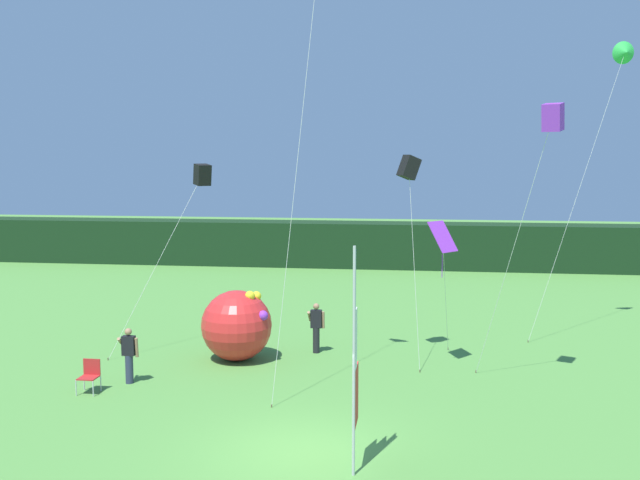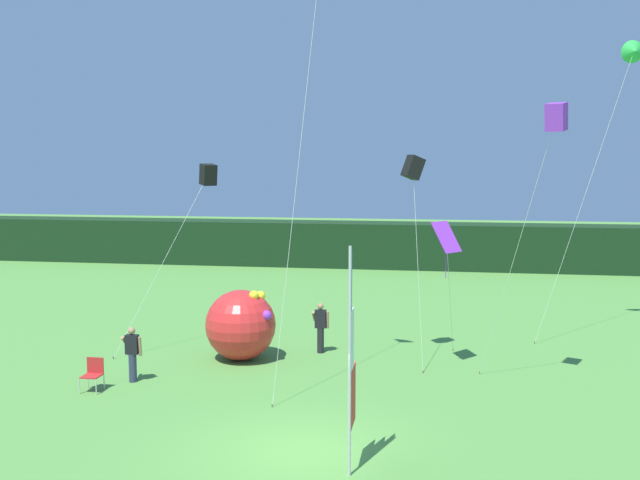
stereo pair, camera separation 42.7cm
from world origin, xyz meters
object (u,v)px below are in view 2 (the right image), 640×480
(kite_purple_box_0, at_px, (556,118))
(kite_green_delta_1, at_px, (633,53))
(inflatable_balloon, at_px, (241,325))
(kite_black_box_4, at_px, (208,175))
(person_near_banner, at_px, (132,353))
(kite_black_box_2, at_px, (413,168))
(person_mid_field, at_px, (321,326))
(banner_flag, at_px, (351,363))
(folding_chair, at_px, (93,372))
(kite_purple_diamond_3, at_px, (447,241))

(kite_purple_box_0, height_order, kite_green_delta_1, kite_green_delta_1)
(inflatable_balloon, height_order, kite_black_box_4, kite_black_box_4)
(person_near_banner, xyz_separation_m, kite_green_delta_1, (14.99, 7.90, 9.05))
(person_near_banner, distance_m, kite_black_box_2, 9.88)
(inflatable_balloon, bearing_deg, person_near_banner, -131.81)
(person_mid_field, xyz_separation_m, kite_purple_box_0, (6.68, -3.19, 6.48))
(banner_flag, relative_size, person_near_banner, 2.94)
(inflatable_balloon, relative_size, kite_black_box_2, 0.35)
(kite_black_box_4, bearing_deg, folding_chair, -103.37)
(person_near_banner, relative_size, kite_purple_box_0, 0.20)
(person_near_banner, distance_m, kite_purple_diamond_3, 9.64)
(inflatable_balloon, bearing_deg, kite_purple_box_0, -12.37)
(banner_flag, relative_size, kite_purple_box_0, 0.60)
(kite_green_delta_1, bearing_deg, person_near_banner, -152.20)
(folding_chair, height_order, kite_black_box_4, kite_black_box_4)
(person_mid_field, height_order, kite_purple_box_0, kite_purple_box_0)
(person_mid_field, bearing_deg, kite_black_box_2, -10.46)
(kite_purple_box_0, height_order, kite_purple_diamond_3, kite_purple_box_0)
(person_mid_field, relative_size, kite_black_box_2, 0.25)
(inflatable_balloon, height_order, kite_black_box_2, kite_black_box_2)
(folding_chair, height_order, kite_green_delta_1, kite_green_delta_1)
(folding_chair, bearing_deg, inflatable_balloon, 48.86)
(person_near_banner, relative_size, kite_purple_diamond_3, 0.35)
(kite_purple_box_0, bearing_deg, kite_black_box_2, 144.75)
(banner_flag, xyz_separation_m, kite_purple_diamond_3, (1.93, 7.56, 1.67))
(banner_flag, distance_m, kite_purple_box_0, 8.93)
(banner_flag, bearing_deg, kite_purple_diamond_3, 75.66)
(banner_flag, relative_size, kite_green_delta_1, 0.45)
(person_near_banner, xyz_separation_m, kite_purple_box_0, (11.45, 0.74, 6.52))
(kite_green_delta_1, bearing_deg, kite_purple_box_0, -116.27)
(banner_flag, relative_size, person_mid_field, 2.84)
(kite_purple_box_0, bearing_deg, inflatable_balloon, 167.63)
(banner_flag, distance_m, inflatable_balloon, 8.86)
(kite_green_delta_1, xyz_separation_m, kite_purple_diamond_3, (-6.24, -5.25, -5.99))
(person_near_banner, height_order, kite_purple_diamond_3, kite_purple_diamond_3)
(kite_purple_diamond_3, bearing_deg, kite_black_box_4, 163.14)
(inflatable_balloon, xyz_separation_m, kite_purple_diamond_3, (6.32, -0.07, 2.78))
(banner_flag, distance_m, kite_purple_diamond_3, 7.98)
(kite_green_delta_1, bearing_deg, kite_black_box_4, -168.90)
(person_near_banner, distance_m, person_mid_field, 6.18)
(banner_flag, height_order, person_near_banner, banner_flag)
(kite_green_delta_1, xyz_separation_m, kite_black_box_2, (-7.28, -4.52, -3.88))
(banner_flag, height_order, folding_chair, banner_flag)
(kite_black_box_2, distance_m, kite_black_box_4, 7.24)
(kite_black_box_4, bearing_deg, kite_black_box_2, -13.68)
(folding_chair, xyz_separation_m, kite_purple_box_0, (12.20, 1.66, 6.84))
(kite_black_box_4, bearing_deg, kite_purple_diamond_3, -16.86)
(kite_black_box_2, bearing_deg, kite_green_delta_1, 31.82)
(person_near_banner, bearing_deg, kite_black_box_4, 82.35)
(kite_black_box_4, bearing_deg, banner_flag, -58.49)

